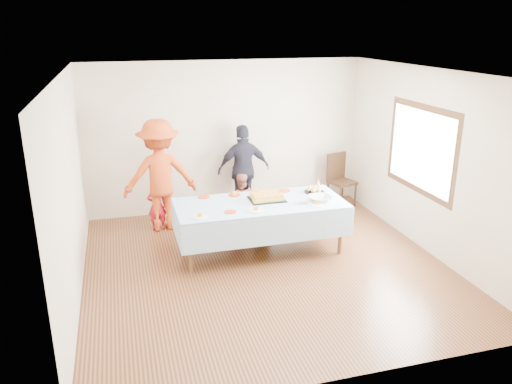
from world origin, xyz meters
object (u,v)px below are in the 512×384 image
(adult_left, at_px, (160,175))
(birthday_cake, at_px, (267,197))
(dining_chair, at_px, (339,176))
(party_table, at_px, (260,206))

(adult_left, bearing_deg, birthday_cake, 136.90)
(birthday_cake, distance_m, adult_left, 1.91)
(birthday_cake, distance_m, dining_chair, 2.43)
(adult_left, bearing_deg, dining_chair, -178.39)
(party_table, distance_m, birthday_cake, 0.18)
(birthday_cake, bearing_deg, adult_left, 140.18)
(dining_chair, height_order, adult_left, adult_left)
(birthday_cake, xyz_separation_m, adult_left, (-1.46, 1.22, 0.10))
(adult_left, bearing_deg, party_table, 132.34)
(party_table, height_order, adult_left, adult_left)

